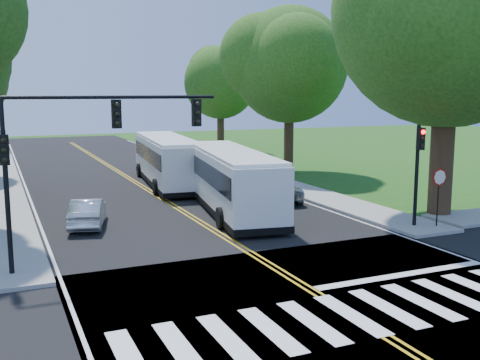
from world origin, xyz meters
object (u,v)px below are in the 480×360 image
signal_nw (81,140)px  signal_ne (418,162)px  bus_follow (167,159)px  bus_lead (231,179)px  suv (275,189)px  dark_sedan (235,174)px  hatchback (88,213)px

signal_nw → signal_ne: (14.06, 0.01, -1.41)m
signal_ne → bus_follow: (-6.50, 15.95, -1.33)m
signal_ne → bus_lead: size_ratio=0.36×
bus_lead → suv: 3.77m
signal_ne → bus_follow: signal_ne is taller
suv → dark_sedan: (0.29, 6.26, -0.02)m
signal_nw → signal_ne: size_ratio=1.62×
bus_follow → hatchback: size_ratio=3.15×
bus_lead → bus_follow: 9.22m
hatchback → signal_ne: bearing=169.4°
suv → dark_sedan: 6.27m
bus_follow → dark_sedan: bus_follow is taller
bus_follow → suv: bus_follow is taller
bus_lead → signal_ne: bearing=140.8°
signal_ne → bus_follow: bearing=112.2°
bus_follow → hatchback: (-6.55, -9.81, -0.99)m
signal_ne → dark_sedan: signal_ne is taller
signal_nw → hatchback: 7.27m
bus_lead → bus_follow: (-0.57, 9.21, 0.01)m
hatchback → dark_sedan: 13.60m
signal_ne → bus_lead: (-5.93, 6.74, -1.34)m
hatchback → bus_lead: bearing=-160.5°
signal_nw → bus_lead: signal_nw is taller
bus_follow → dark_sedan: 4.54m
bus_lead → dark_sedan: size_ratio=2.89×
bus_follow → signal_ne: bearing=118.6°
bus_follow → signal_nw: bearing=71.1°
signal_ne → hatchback: bearing=154.8°
bus_lead → suv: (3.32, 1.49, -0.99)m
dark_sedan → bus_follow: bearing=-2.3°
signal_nw → signal_ne: signal_nw is taller
signal_nw → hatchback: signal_nw is taller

